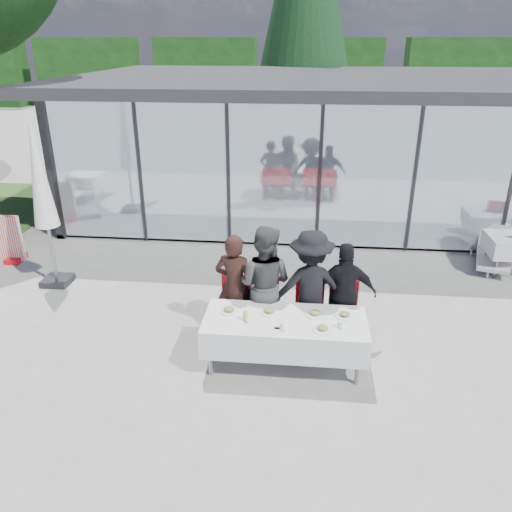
{
  "coord_description": "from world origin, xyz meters",
  "views": [
    {
      "loc": [
        0.73,
        -6.35,
        4.31
      ],
      "look_at": [
        -0.03,
        1.2,
        0.99
      ],
      "focal_mm": 35.0,
      "sensor_mm": 36.0,
      "label": 1
    }
  ],
  "objects": [
    {
      "name": "plate_c",
      "position": [
        0.94,
        -0.22,
        0.77
      ],
      "size": [
        0.27,
        0.27,
        0.07
      ],
      "color": "white",
      "rests_on": "dining_table"
    },
    {
      "name": "diner_d",
      "position": [
        1.38,
        0.35,
        0.81
      ],
      "size": [
        0.99,
        0.99,
        1.61
      ],
      "primitive_type": "imported",
      "rotation": [
        0.0,
        0.0,
        3.19
      ],
      "color": "black",
      "rests_on": "ground"
    },
    {
      "name": "diner_chair_b",
      "position": [
        0.17,
        0.38,
        0.54
      ],
      "size": [
        0.44,
        0.44,
        0.97
      ],
      "color": "red",
      "rests_on": "ground"
    },
    {
      "name": "drinking_glasses",
      "position": [
        0.89,
        -0.59,
        0.8
      ],
      "size": [
        0.84,
        0.18,
        0.1
      ],
      "color": "silver",
      "rests_on": "dining_table"
    },
    {
      "name": "plate_d",
      "position": [
        1.36,
        -0.21,
        0.77
      ],
      "size": [
        0.27,
        0.27,
        0.07
      ],
      "color": "white",
      "rests_on": "dining_table"
    },
    {
      "name": "diner_b",
      "position": [
        0.17,
        0.35,
        0.92
      ],
      "size": [
        1.08,
        1.08,
        1.84
      ],
      "primitive_type": "imported",
      "rotation": [
        0.0,
        0.0,
        2.9
      ],
      "color": "#494949",
      "rests_on": "ground"
    },
    {
      "name": "dining_table",
      "position": [
        0.53,
        -0.37,
        0.54
      ],
      "size": [
        2.26,
        0.96,
        0.75
      ],
      "color": "white",
      "rests_on": "ground"
    },
    {
      "name": "diner_chair_a",
      "position": [
        -0.27,
        0.38,
        0.54
      ],
      "size": [
        0.44,
        0.44,
        0.97
      ],
      "color": "red",
      "rests_on": "ground"
    },
    {
      "name": "plate_a",
      "position": [
        -0.27,
        -0.24,
        0.77
      ],
      "size": [
        0.27,
        0.27,
        0.07
      ],
      "color": "white",
      "rests_on": "dining_table"
    },
    {
      "name": "diner_chair_c",
      "position": [
        0.87,
        0.38,
        0.54
      ],
      "size": [
        0.44,
        0.44,
        0.97
      ],
      "color": "red",
      "rests_on": "ground"
    },
    {
      "name": "juice_bottle",
      "position": [
        -0.01,
        -0.47,
        0.82
      ],
      "size": [
        0.06,
        0.06,
        0.15
      ],
      "primitive_type": "cylinder",
      "color": "#97BC4E",
      "rests_on": "dining_table"
    },
    {
      "name": "treeline",
      "position": [
        -2.0,
        28.0,
        2.2
      ],
      "size": [
        62.5,
        2.0,
        4.4
      ],
      "color": "black",
      "rests_on": "ground"
    },
    {
      "name": "diner_c",
      "position": [
        0.87,
        0.35,
        0.9
      ],
      "size": [
        1.29,
        1.29,
        1.79
      ],
      "primitive_type": "imported",
      "rotation": [
        0.0,
        0.0,
        3.27
      ],
      "color": "black",
      "rests_on": "ground"
    },
    {
      "name": "ground",
      "position": [
        0.0,
        0.0,
        0.0
      ],
      "size": [
        90.0,
        90.0,
        0.0
      ],
      "primitive_type": "plane",
      "color": "gray",
      "rests_on": "ground"
    },
    {
      "name": "market_umbrella",
      "position": [
        -3.91,
        1.78,
        1.92
      ],
      "size": [
        0.5,
        0.5,
        3.0
      ],
      "color": "black",
      "rests_on": "ground"
    },
    {
      "name": "diner_a",
      "position": [
        -0.27,
        0.35,
        0.85
      ],
      "size": [
        0.71,
        0.71,
        1.69
      ],
      "primitive_type": "imported",
      "rotation": [
        0.0,
        0.0,
        2.97
      ],
      "color": "#321B16",
      "rests_on": "ground"
    },
    {
      "name": "spare_table_right",
      "position": [
        4.81,
        3.23,
        0.55
      ],
      "size": [
        0.86,
        0.86,
        0.74
      ],
      "color": "white",
      "rests_on": "ground"
    },
    {
      "name": "folded_eyeglasses",
      "position": [
        0.47,
        -0.63,
        0.76
      ],
      "size": [
        0.14,
        0.03,
        0.01
      ],
      "primitive_type": "cube",
      "color": "black",
      "rests_on": "dining_table"
    },
    {
      "name": "plate_b",
      "position": [
        0.3,
        -0.22,
        0.77
      ],
      "size": [
        0.27,
        0.27,
        0.07
      ],
      "color": "white",
      "rests_on": "dining_table"
    },
    {
      "name": "plate_extra",
      "position": [
        1.04,
        -0.61,
        0.77
      ],
      "size": [
        0.27,
        0.27,
        0.07
      ],
      "color": "white",
      "rests_on": "dining_table"
    },
    {
      "name": "pavilion",
      "position": [
        2.0,
        8.16,
        2.15
      ],
      "size": [
        14.8,
        8.8,
        3.44
      ],
      "color": "gray",
      "rests_on": "ground"
    },
    {
      "name": "lounger",
      "position": [
        4.66,
        3.55,
        0.26
      ],
      "size": [
        0.96,
        1.45,
        0.72
      ],
      "color": "silver",
      "rests_on": "ground"
    },
    {
      "name": "diner_chair_d",
      "position": [
        1.38,
        0.38,
        0.54
      ],
      "size": [
        0.44,
        0.44,
        0.97
      ],
      "color": "red",
      "rests_on": "ground"
    }
  ]
}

